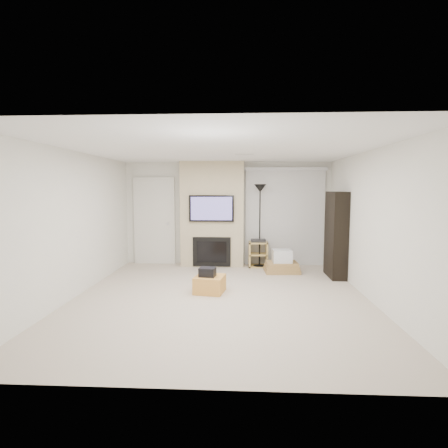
{
  "coord_description": "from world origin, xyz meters",
  "views": [
    {
      "loc": [
        0.35,
        -5.8,
        1.86
      ],
      "look_at": [
        0.0,
        1.2,
        1.15
      ],
      "focal_mm": 28.0,
      "sensor_mm": 36.0,
      "label": 1
    }
  ],
  "objects_px": {
    "ottoman": "(210,284)",
    "box_stack": "(282,264)",
    "floor_lamp": "(260,202)",
    "bookshelf": "(336,235)",
    "av_stand": "(258,252)"
  },
  "relations": [
    {
      "from": "av_stand",
      "to": "bookshelf",
      "type": "bearing_deg",
      "value": -28.88
    },
    {
      "from": "box_stack",
      "to": "bookshelf",
      "type": "xyz_separation_m",
      "value": [
        1.08,
        -0.35,
        0.71
      ]
    },
    {
      "from": "ottoman",
      "to": "bookshelf",
      "type": "distance_m",
      "value": 2.94
    },
    {
      "from": "floor_lamp",
      "to": "bookshelf",
      "type": "xyz_separation_m",
      "value": [
        1.56,
        -0.84,
        -0.65
      ]
    },
    {
      "from": "av_stand",
      "to": "box_stack",
      "type": "relative_size",
      "value": 0.84
    },
    {
      "from": "box_stack",
      "to": "av_stand",
      "type": "bearing_deg",
      "value": 133.61
    },
    {
      "from": "bookshelf",
      "to": "floor_lamp",
      "type": "bearing_deg",
      "value": 151.67
    },
    {
      "from": "box_stack",
      "to": "bookshelf",
      "type": "bearing_deg",
      "value": -17.72
    },
    {
      "from": "ottoman",
      "to": "floor_lamp",
      "type": "bearing_deg",
      "value": 64.59
    },
    {
      "from": "bookshelf",
      "to": "av_stand",
      "type": "bearing_deg",
      "value": 151.12
    },
    {
      "from": "ottoman",
      "to": "bookshelf",
      "type": "relative_size",
      "value": 0.28
    },
    {
      "from": "av_stand",
      "to": "bookshelf",
      "type": "distance_m",
      "value": 1.89
    },
    {
      "from": "box_stack",
      "to": "bookshelf",
      "type": "height_order",
      "value": "bookshelf"
    },
    {
      "from": "ottoman",
      "to": "box_stack",
      "type": "xyz_separation_m",
      "value": [
        1.47,
        1.61,
        0.04
      ]
    },
    {
      "from": "ottoman",
      "to": "floor_lamp",
      "type": "xyz_separation_m",
      "value": [
        1.0,
        2.1,
        1.4
      ]
    }
  ]
}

